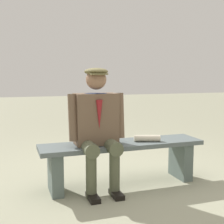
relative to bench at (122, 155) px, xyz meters
The scene contains 4 objects.
ground_plane 0.35m from the bench, ahead, with size 30.00×30.00×0.00m, color gray.
bench is the anchor object (origin of this frame).
seated_man 0.50m from the bench, 10.24° to the left, with size 0.63×0.56×1.32m.
rolled_magazine 0.34m from the bench, behind, with size 0.07×0.07×0.30m, color beige.
Camera 1 is at (1.20, 3.15, 1.25)m, focal length 48.79 mm.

